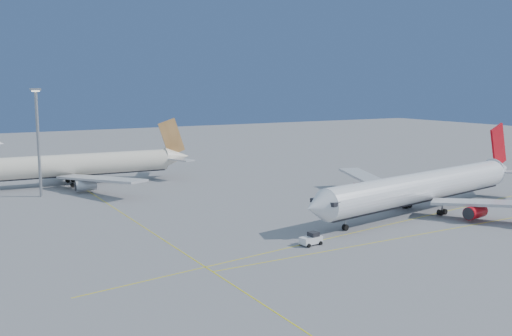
% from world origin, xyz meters
% --- Properties ---
extents(ground, '(500.00, 500.00, 0.00)m').
position_xyz_m(ground, '(0.00, 0.00, 0.00)').
color(ground, slate).
rests_on(ground, ground).
extents(taxiway_lines, '(118.86, 140.00, 0.02)m').
position_xyz_m(taxiway_lines, '(-14.71, 6.34, 0.01)').
color(taxiway_lines, yellow).
rests_on(taxiway_lines, ground).
extents(airliner_virgin, '(68.89, 61.20, 17.05)m').
position_xyz_m(airliner_virgin, '(15.24, -0.98, 5.14)').
color(airliner_virgin, white).
rests_on(airliner_virgin, ground).
extents(airliner_etihad, '(64.29, 59.35, 16.78)m').
position_xyz_m(airliner_etihad, '(-40.77, 67.77, 5.11)').
color(airliner_etihad, beige).
rests_on(airliner_etihad, ground).
extents(pushback_tug, '(3.87, 2.60, 2.07)m').
position_xyz_m(pushback_tug, '(-20.07, -9.81, 0.96)').
color(pushback_tug, white).
rests_on(pushback_tug, ground).
extents(light_mast, '(2.18, 2.18, 25.18)m').
position_xyz_m(light_mast, '(-51.20, 55.17, 14.86)').
color(light_mast, gray).
rests_on(light_mast, ground).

